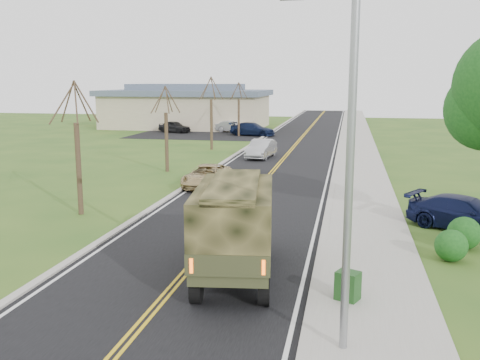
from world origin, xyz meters
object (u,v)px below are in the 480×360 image
(military_truck, at_px, (236,221))
(utility_box_near, at_px, (348,286))
(suv_champagne, at_px, (207,176))
(sedan_silver, at_px, (261,149))
(pickup_navy, at_px, (466,214))

(military_truck, xyz_separation_m, utility_box_near, (3.45, -1.39, -1.29))
(suv_champagne, bearing_deg, sedan_silver, 86.43)
(sedan_silver, bearing_deg, utility_box_near, -69.87)
(military_truck, xyz_separation_m, sedan_silver, (-3.43, 26.01, -1.05))
(military_truck, distance_m, suv_champagne, 14.61)
(sedan_silver, xyz_separation_m, pickup_navy, (11.60, -18.99, -0.04))
(military_truck, bearing_deg, pickup_navy, 32.88)
(utility_box_near, bearing_deg, military_truck, -177.42)
(military_truck, height_order, pickup_navy, military_truck)
(suv_champagne, relative_size, pickup_navy, 0.95)
(military_truck, relative_size, pickup_navy, 1.37)
(suv_champagne, height_order, sedan_silver, sedan_silver)
(pickup_navy, bearing_deg, utility_box_near, -178.78)
(military_truck, distance_m, sedan_silver, 26.26)
(suv_champagne, bearing_deg, pickup_navy, -25.93)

